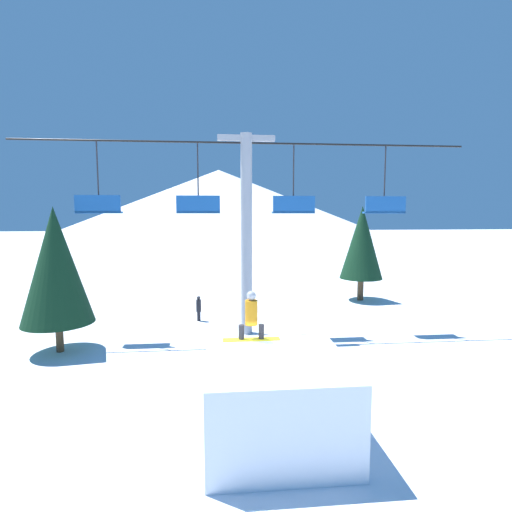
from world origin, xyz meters
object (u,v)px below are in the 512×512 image
object	(u,v)px
snow_ramp	(276,399)
pine_tree_near	(56,266)
snowboarder	(251,316)
distant_skier	(199,307)

from	to	relation	value
snow_ramp	pine_tree_near	xyz separation A→B (m)	(-7.29, 6.70, 2.29)
snow_ramp	snowboarder	distance (m)	2.12
snow_ramp	pine_tree_near	distance (m)	10.16
snow_ramp	pine_tree_near	world-z (taller)	pine_tree_near
snowboarder	pine_tree_near	size ratio (longest dim) A/B	0.27
snow_ramp	pine_tree_near	bearing A→B (deg)	137.38
snow_ramp	distant_skier	xyz separation A→B (m)	(-2.23, 10.56, -0.33)
distant_skier	snow_ramp	bearing A→B (deg)	-78.08
pine_tree_near	distant_skier	xyz separation A→B (m)	(5.06, 3.85, -2.63)
snowboarder	distant_skier	xyz separation A→B (m)	(-1.77, 9.28, -1.96)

